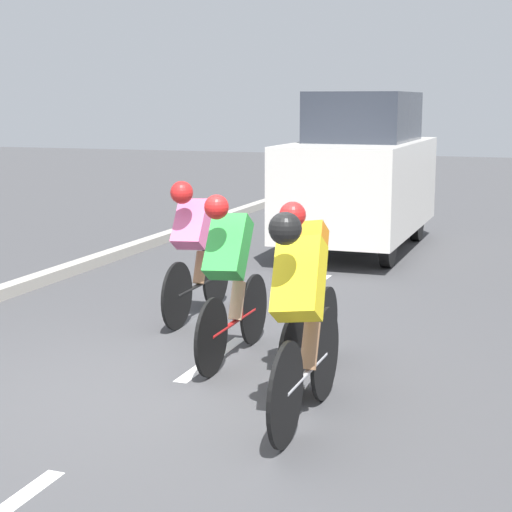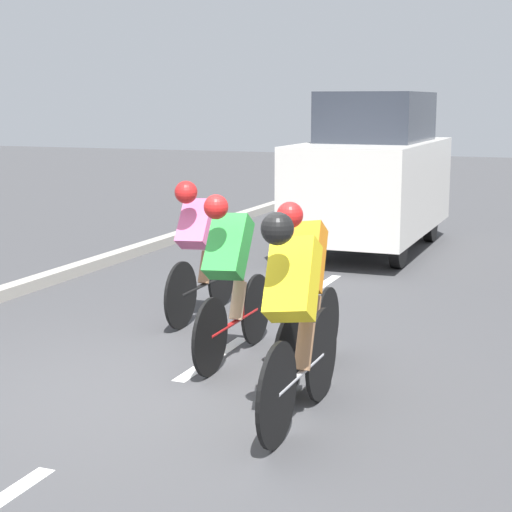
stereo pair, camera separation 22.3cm
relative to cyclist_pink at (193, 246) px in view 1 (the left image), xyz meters
name	(u,v)px [view 1 (the left image)]	position (x,y,z in m)	size (l,w,h in m)	color
ground_plane	(170,390)	(-0.72, 2.10, -0.77)	(60.00, 60.00, 0.00)	#424244
lane_stripe_mid	(213,358)	(-0.72, 1.22, -0.77)	(0.12, 1.40, 0.01)	white
lane_stripe_far	(313,286)	(-0.72, -1.98, -0.77)	(0.12, 1.40, 0.01)	white
cyclist_pink	(193,246)	(0.00, 0.00, 0.00)	(0.34, 1.70, 1.47)	black
cyclist_green	(230,274)	(-0.89, 1.23, 0.00)	(0.35, 1.69, 1.49)	black
cyclist_orange	(306,287)	(-1.66, 1.51, 0.00)	(0.38, 1.66, 1.49)	black
cyclist_yellow	(301,314)	(-1.90, 2.46, 0.03)	(0.38, 1.69, 1.54)	black
support_car	(361,173)	(-0.67, -4.74, 0.40)	(1.70, 3.89, 2.38)	black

